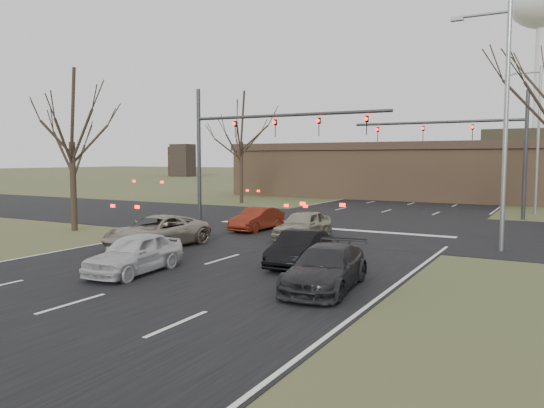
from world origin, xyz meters
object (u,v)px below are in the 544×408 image
(car_silver_ahead, at_px, (303,225))
(car_black_hatch, at_px, (300,248))
(mast_arm_near, at_px, (244,137))
(mast_arm_far, at_px, (478,140))
(car_charcoal_sedan, at_px, (326,268))
(car_red_ahead, at_px, (257,219))
(streetlight_right_near, at_px, (501,114))
(building, at_px, (452,171))
(car_silver_suv, at_px, (157,232))
(car_white_sedan, at_px, (135,253))
(streetlight_right_far, at_px, (536,132))

(car_silver_ahead, bearing_deg, car_black_hatch, -66.20)
(mast_arm_near, distance_m, car_black_hatch, 13.38)
(mast_arm_far, bearing_deg, car_silver_ahead, -112.05)
(car_black_hatch, bearing_deg, mast_arm_near, 125.03)
(mast_arm_near, distance_m, car_charcoal_sedan, 16.67)
(car_charcoal_sedan, xyz_separation_m, car_red_ahead, (-8.16, 9.89, -0.02))
(streetlight_right_near, xyz_separation_m, car_silver_ahead, (-8.32, -1.03, -4.90))
(building, height_order, car_silver_suv, building)
(car_charcoal_sedan, height_order, car_red_ahead, car_charcoal_sedan)
(streetlight_right_near, xyz_separation_m, car_charcoal_sedan, (-3.66, -9.25, -4.96))
(car_white_sedan, height_order, car_red_ahead, car_white_sedan)
(streetlight_right_far, bearing_deg, streetlight_right_near, -91.68)
(mast_arm_near, bearing_deg, car_white_sedan, -73.33)
(mast_arm_near, bearing_deg, car_black_hatch, -49.29)
(mast_arm_near, distance_m, car_silver_suv, 10.17)
(mast_arm_far, height_order, streetlight_right_near, streetlight_right_near)
(building, xyz_separation_m, mast_arm_far, (4.18, -15.00, 2.35))
(mast_arm_near, xyz_separation_m, car_white_sedan, (4.00, -13.35, -4.41))
(building, distance_m, mast_arm_far, 15.75)
(car_white_sedan, bearing_deg, mast_arm_far, 67.26)
(car_white_sedan, bearing_deg, car_red_ahead, 94.02)
(car_charcoal_sedan, bearing_deg, mast_arm_near, 123.88)
(car_white_sedan, relative_size, car_black_hatch, 1.05)
(streetlight_right_far, bearing_deg, mast_arm_near, -136.11)
(mast_arm_near, xyz_separation_m, car_silver_ahead, (5.73, -4.03, -4.38))
(building, relative_size, car_red_ahead, 11.50)
(streetlight_right_far, bearing_deg, building, 123.65)
(car_silver_suv, bearing_deg, mast_arm_far, 66.90)
(car_red_ahead, bearing_deg, car_white_sedan, -78.38)
(car_black_hatch, distance_m, car_silver_ahead, 6.07)
(mast_arm_far, xyz_separation_m, car_silver_suv, (-10.18, -19.09, -4.34))
(building, height_order, mast_arm_near, mast_arm_near)
(car_white_sedan, relative_size, car_charcoal_sedan, 0.90)
(car_black_hatch, relative_size, car_red_ahead, 1.02)
(streetlight_right_far, bearing_deg, car_white_sedan, -111.10)
(building, height_order, car_red_ahead, building)
(car_silver_suv, xyz_separation_m, car_black_hatch, (7.00, -0.48, -0.07))
(building, bearing_deg, car_white_sedan, -94.82)
(mast_arm_far, bearing_deg, car_black_hatch, -99.24)
(mast_arm_far, xyz_separation_m, streetlight_right_far, (3.14, 4.00, 0.57))
(car_white_sedan, xyz_separation_m, car_charcoal_sedan, (6.39, 1.09, -0.04))
(car_black_hatch, bearing_deg, car_silver_suv, 170.42)
(car_white_sedan, xyz_separation_m, car_silver_ahead, (1.73, 9.32, 0.02))
(car_charcoal_sedan, bearing_deg, streetlight_right_near, 62.00)
(mast_arm_far, relative_size, car_silver_suv, 2.26)
(car_silver_suv, xyz_separation_m, car_charcoal_sedan, (9.16, -3.17, -0.05))
(building, distance_m, car_red_ahead, 27.89)
(car_silver_suv, relative_size, car_red_ahead, 1.33)
(streetlight_right_far, relative_size, car_silver_ahead, 2.47)
(building, xyz_separation_m, streetlight_right_near, (6.82, -28.00, 2.92))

